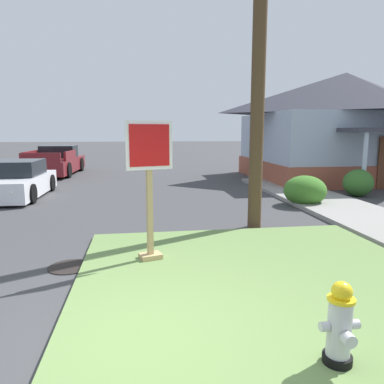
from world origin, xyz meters
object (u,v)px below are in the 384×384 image
parked_sedan_white (15,181)px  utility_pole (260,22)px  manhole_cover (70,267)px  stop_sign (150,191)px  pickup_truck_maroon (56,163)px  fire_hydrant (340,326)px

parked_sedan_white → utility_pole: bearing=-36.4°
manhole_cover → parked_sedan_white: bearing=113.1°
stop_sign → pickup_truck_maroon: size_ratio=0.44×
parked_sedan_white → stop_sign: bearing=-58.4°
pickup_truck_maroon → utility_pole: 14.39m
fire_hydrant → manhole_cover: bearing=133.7°
manhole_cover → parked_sedan_white: size_ratio=0.17×
stop_sign → pickup_truck_maroon: stop_sign is taller
parked_sedan_white → pickup_truck_maroon: bearing=90.8°
fire_hydrant → utility_pole: 6.66m
manhole_cover → parked_sedan_white: (-3.03, 7.12, 0.53)m
fire_hydrant → stop_sign: (-1.64, 3.13, 0.79)m
pickup_truck_maroon → utility_pole: size_ratio=0.61×
fire_hydrant → manhole_cover: 4.35m
manhole_cover → stop_sign: bearing=0.5°
fire_hydrant → manhole_cover: size_ratio=1.15×
fire_hydrant → parked_sedan_white: parked_sedan_white is taller
stop_sign → manhole_cover: (-1.35, -0.01, -1.24)m
stop_sign → manhole_cover: stop_sign is taller
fire_hydrant → manhole_cover: fire_hydrant is taller
stop_sign → fire_hydrant: bearing=-62.4°
fire_hydrant → pickup_truck_maroon: (-6.12, 17.12, 0.16)m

